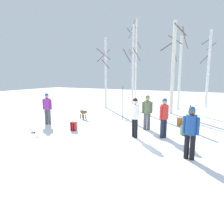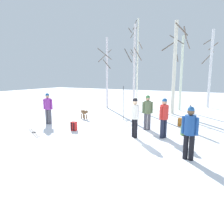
{
  "view_description": "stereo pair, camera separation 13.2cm",
  "coord_description": "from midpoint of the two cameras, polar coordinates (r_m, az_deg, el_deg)",
  "views": [
    {
      "loc": [
        3.63,
        -6.67,
        2.64
      ],
      "look_at": [
        -0.68,
        1.6,
        1.0
      ],
      "focal_mm": 33.08,
      "sensor_mm": 36.0,
      "label": 1
    },
    {
      "loc": [
        3.74,
        -6.61,
        2.64
      ],
      "look_at": [
        -0.68,
        1.6,
        1.0
      ],
      "focal_mm": 33.08,
      "sensor_mm": 36.0,
      "label": 2
    }
  ],
  "objects": [
    {
      "name": "person_1",
      "position": [
        11.8,
        -16.97,
        1.46
      ],
      "size": [
        0.49,
        0.34,
        1.72
      ],
      "color": "#4C4C56",
      "rests_on": "ground_plane"
    },
    {
      "name": "ground_plane",
      "position": [
        8.04,
        -0.66,
        -9.19
      ],
      "size": [
        60.0,
        60.0,
        0.0
      ],
      "primitive_type": "plane",
      "color": "white"
    },
    {
      "name": "birch_tree_1",
      "position": [
        19.67,
        7.18,
        13.85
      ],
      "size": [
        0.93,
        1.5,
        7.68
      ],
      "color": "silver",
      "rests_on": "ground_plane"
    },
    {
      "name": "person_4",
      "position": [
        6.93,
        21.2,
        -4.58
      ],
      "size": [
        0.52,
        0.34,
        1.72
      ],
      "color": "black",
      "rests_on": "ground_plane"
    },
    {
      "name": "dog",
      "position": [
        12.93,
        -7.41,
        -0.15
      ],
      "size": [
        0.84,
        0.45,
        0.57
      ],
      "color": "brown",
      "rests_on": "ground_plane"
    },
    {
      "name": "backpack_1",
      "position": [
        11.56,
        18.76,
        -2.68
      ],
      "size": [
        0.31,
        0.29,
        0.44
      ],
      "color": "#99591E",
      "rests_on": "ground_plane"
    },
    {
      "name": "birch_tree_4",
      "position": [
        16.76,
        18.81,
        10.42
      ],
      "size": [
        1.45,
        1.32,
        5.65
      ],
      "color": "silver",
      "rests_on": "ground_plane"
    },
    {
      "name": "ski_pair_planted_0",
      "position": [
        12.52,
        3.45,
        2.5
      ],
      "size": [
        0.14,
        0.22,
        2.04
      ],
      "color": "black",
      "rests_on": "ground_plane"
    },
    {
      "name": "ski_pair_lying_0",
      "position": [
        10.36,
        -20.4,
        -5.37
      ],
      "size": [
        1.53,
        0.95,
        0.05
      ],
      "color": "black",
      "rests_on": "ground_plane"
    },
    {
      "name": "backpack_2",
      "position": [
        9.84,
        19.72,
        -4.9
      ],
      "size": [
        0.33,
        0.34,
        0.44
      ],
      "color": "#4C7F3F",
      "rests_on": "ground_plane"
    },
    {
      "name": "birch_tree_5",
      "position": [
        19.13,
        25.73,
        10.85
      ],
      "size": [
        1.17,
        0.99,
        6.31
      ],
      "color": "silver",
      "rests_on": "ground_plane"
    },
    {
      "name": "person_2",
      "position": [
        10.25,
        10.14,
        0.5
      ],
      "size": [
        0.47,
        0.34,
        1.72
      ],
      "color": "#4C4C56",
      "rests_on": "ground_plane"
    },
    {
      "name": "person_0",
      "position": [
        8.87,
        6.75,
        -0.87
      ],
      "size": [
        0.43,
        0.36,
        1.72
      ],
      "color": "black",
      "rests_on": "ground_plane"
    },
    {
      "name": "ski_poles_0",
      "position": [
        9.02,
        21.0,
        -2.59
      ],
      "size": [
        0.07,
        0.28,
        1.46
      ],
      "color": "#B2B2BC",
      "rests_on": "ground_plane"
    },
    {
      "name": "birch_tree_2",
      "position": [
        16.52,
        6.39,
        12.41
      ],
      "size": [
        1.39,
        1.36,
        6.48
      ],
      "color": "silver",
      "rests_on": "ground_plane"
    },
    {
      "name": "backpack_0",
      "position": [
        10.24,
        -10.12,
        -3.89
      ],
      "size": [
        0.27,
        0.3,
        0.44
      ],
      "color": "red",
      "rests_on": "ground_plane"
    },
    {
      "name": "birch_tree_0",
      "position": [
        17.1,
        -1.2,
        10.93
      ],
      "size": [
        1.54,
        1.55,
        5.65
      ],
      "color": "silver",
      "rests_on": "ground_plane"
    },
    {
      "name": "birch_tree_3",
      "position": [
        14.99,
        17.16,
        11.94
      ],
      "size": [
        1.66,
        1.65,
        6.24
      ],
      "color": "silver",
      "rests_on": "ground_plane"
    },
    {
      "name": "person_3",
      "position": [
        9.03,
        14.57,
        -0.94
      ],
      "size": [
        0.34,
        0.47,
        1.72
      ],
      "color": "#1E2338",
      "rests_on": "ground_plane"
    }
  ]
}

